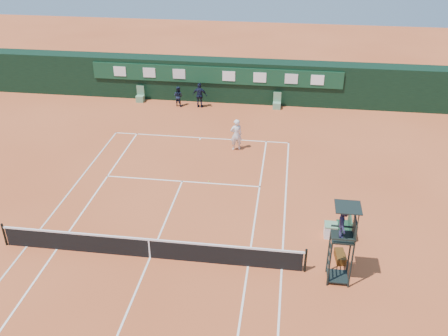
# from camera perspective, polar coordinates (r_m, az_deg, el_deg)

# --- Properties ---
(ground) EXTENTS (90.00, 90.00, 0.00)m
(ground) POSITION_cam_1_polar(r_m,az_deg,el_deg) (21.43, -8.43, -10.08)
(ground) COLOR #C95A2F
(ground) RESTS_ON ground
(court_lines) EXTENTS (11.05, 23.85, 0.01)m
(court_lines) POSITION_cam_1_polar(r_m,az_deg,el_deg) (21.42, -8.43, -10.07)
(court_lines) COLOR white
(court_lines) RESTS_ON ground
(tennis_net) EXTENTS (12.90, 0.10, 1.10)m
(tennis_net) POSITION_cam_1_polar(r_m,az_deg,el_deg) (21.11, -8.53, -9.01)
(tennis_net) COLOR black
(tennis_net) RESTS_ON ground
(back_wall) EXTENTS (40.00, 1.65, 3.00)m
(back_wall) POSITION_cam_1_polar(r_m,az_deg,el_deg) (37.01, -0.84, 10.07)
(back_wall) COLOR black
(back_wall) RESTS_ON ground
(linesman_chair_left) EXTENTS (0.55, 0.50, 1.15)m
(linesman_chair_left) POSITION_cam_1_polar(r_m,az_deg,el_deg) (37.45, -9.55, 7.97)
(linesman_chair_left) COLOR #5E8F66
(linesman_chair_left) RESTS_ON ground
(linesman_chair_right) EXTENTS (0.55, 0.50, 1.15)m
(linesman_chair_right) POSITION_cam_1_polar(r_m,az_deg,el_deg) (35.86, 6.06, 7.26)
(linesman_chair_right) COLOR #619470
(linesman_chair_right) RESTS_ON ground
(umpire_chair) EXTENTS (0.96, 0.95, 3.42)m
(umpire_chair) POSITION_cam_1_polar(r_m,az_deg,el_deg) (19.16, 13.51, -6.72)
(umpire_chair) COLOR black
(umpire_chair) RESTS_ON ground
(player_bench) EXTENTS (0.55, 1.20, 1.10)m
(player_bench) POSITION_cam_1_polar(r_m,az_deg,el_deg) (22.66, 13.81, -6.41)
(player_bench) COLOR #173A24
(player_bench) RESTS_ON ground
(tennis_bag) EXTENTS (0.46, 0.88, 0.32)m
(tennis_bag) POSITION_cam_1_polar(r_m,az_deg,el_deg) (21.54, 13.12, -9.83)
(tennis_bag) COLOR black
(tennis_bag) RESTS_ON ground
(cooler) EXTENTS (0.57, 0.57, 0.65)m
(cooler) POSITION_cam_1_polar(r_m,az_deg,el_deg) (22.69, 12.08, -6.96)
(cooler) COLOR white
(cooler) RESTS_ON ground
(tennis_ball) EXTENTS (0.07, 0.07, 0.07)m
(tennis_ball) POSITION_cam_1_polar(r_m,az_deg,el_deg) (26.38, -1.74, -1.54)
(tennis_ball) COLOR #BED732
(tennis_ball) RESTS_ON ground
(player) EXTENTS (0.83, 0.69, 1.94)m
(player) POSITION_cam_1_polar(r_m,az_deg,el_deg) (29.38, 1.40, 3.82)
(player) COLOR silver
(player) RESTS_ON ground
(ball_kid_left) EXTENTS (0.85, 0.76, 1.45)m
(ball_kid_left) POSITION_cam_1_polar(r_m,az_deg,el_deg) (36.15, -5.25, 8.17)
(ball_kid_left) COLOR black
(ball_kid_left) RESTS_ON ground
(ball_kid_right) EXTENTS (1.08, 0.53, 1.79)m
(ball_kid_right) POSITION_cam_1_polar(r_m,az_deg,el_deg) (35.72, -2.78, 8.30)
(ball_kid_right) COLOR black
(ball_kid_right) RESTS_ON ground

